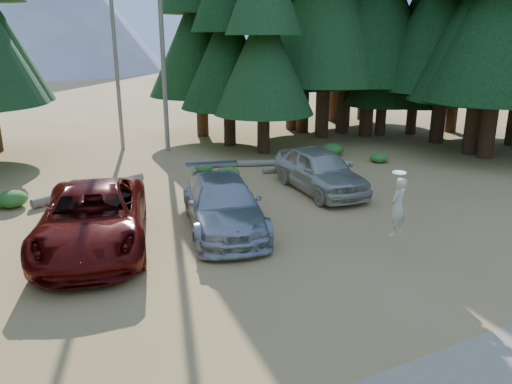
% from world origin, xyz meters
% --- Properties ---
extents(ground, '(160.00, 160.00, 0.00)m').
position_xyz_m(ground, '(0.00, 0.00, 0.00)').
color(ground, olive).
rests_on(ground, ground).
extents(forest_belt_north, '(36.00, 7.00, 22.00)m').
position_xyz_m(forest_belt_north, '(0.00, 15.00, 0.00)').
color(forest_belt_north, black).
rests_on(forest_belt_north, ground).
extents(snag_front, '(0.24, 0.24, 12.00)m').
position_xyz_m(snag_front, '(0.80, 14.50, 6.00)').
color(snag_front, gray).
rests_on(snag_front, ground).
extents(snag_back, '(0.20, 0.20, 10.00)m').
position_xyz_m(snag_back, '(-1.20, 16.00, 5.00)').
color(snag_back, gray).
rests_on(snag_back, ground).
extents(red_pickup, '(4.39, 6.74, 1.72)m').
position_xyz_m(red_pickup, '(-4.90, 3.36, 0.86)').
color(red_pickup, '#580A07').
rests_on(red_pickup, ground).
extents(silver_minivan_center, '(3.50, 5.78, 1.57)m').
position_xyz_m(silver_minivan_center, '(-1.08, 3.00, 0.78)').
color(silver_minivan_center, '#ADB0B5').
rests_on(silver_minivan_center, ground).
extents(silver_minivan_right, '(2.42, 5.08, 1.68)m').
position_xyz_m(silver_minivan_right, '(3.80, 4.89, 0.84)').
color(silver_minivan_right, '#BBB7A6').
rests_on(silver_minivan_right, ground).
extents(frisbee_player, '(0.69, 0.57, 1.79)m').
position_xyz_m(frisbee_player, '(2.44, -0.79, 1.31)').
color(frisbee_player, beige).
rests_on(frisbee_player, ground).
extents(log_left, '(4.44, 2.12, 0.33)m').
position_xyz_m(log_left, '(-4.09, 8.59, 0.17)').
color(log_left, gray).
rests_on(log_left, ground).
extents(log_mid, '(3.29, 1.48, 0.28)m').
position_xyz_m(log_mid, '(2.67, 9.75, 0.14)').
color(log_mid, gray).
rests_on(log_mid, ground).
extents(log_right, '(4.27, 1.03, 0.27)m').
position_xyz_m(log_right, '(5.18, 7.77, 0.14)').
color(log_right, gray).
rests_on(log_right, ground).
extents(shrub_left, '(1.05, 1.05, 0.58)m').
position_xyz_m(shrub_left, '(-6.84, 8.26, 0.29)').
color(shrub_left, '#1F6821').
rests_on(shrub_left, ground).
extents(shrub_center_left, '(0.81, 0.81, 0.45)m').
position_xyz_m(shrub_center_left, '(0.88, 9.56, 0.22)').
color(shrub_center_left, '#1F6821').
rests_on(shrub_center_left, ground).
extents(shrub_center_right, '(0.96, 0.96, 0.53)m').
position_xyz_m(shrub_center_right, '(1.35, 8.00, 0.27)').
color(shrub_center_right, '#1F6821').
rests_on(shrub_center_right, ground).
extents(shrub_right, '(1.03, 1.03, 0.57)m').
position_xyz_m(shrub_right, '(5.67, 6.76, 0.28)').
color(shrub_right, '#1F6821').
rests_on(shrub_right, ground).
extents(shrub_far_right, '(1.09, 1.09, 0.60)m').
position_xyz_m(shrub_far_right, '(7.89, 9.72, 0.30)').
color(shrub_far_right, '#1F6821').
rests_on(shrub_far_right, ground).
extents(shrub_edge_east, '(0.86, 0.86, 0.47)m').
position_xyz_m(shrub_edge_east, '(8.96, 7.45, 0.24)').
color(shrub_edge_east, '#1F6821').
rests_on(shrub_edge_east, ground).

